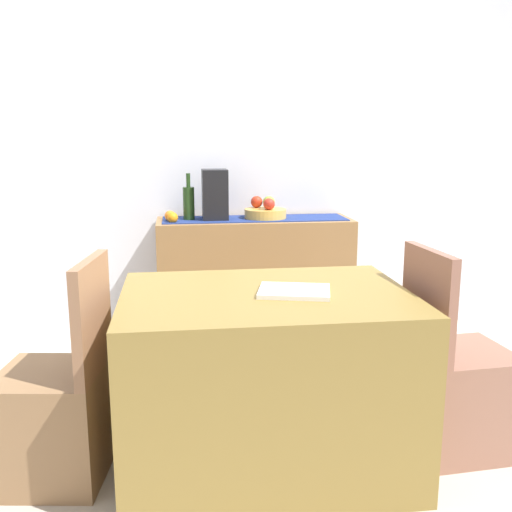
{
  "coord_description": "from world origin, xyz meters",
  "views": [
    {
      "loc": [
        -0.39,
        -2.77,
        1.36
      ],
      "look_at": [
        0.03,
        0.35,
        0.7
      ],
      "focal_mm": 40.83,
      "sensor_mm": 36.0,
      "label": 1
    }
  ],
  "objects_px": {
    "wine_bottle": "(189,203)",
    "open_book": "(294,291)",
    "fruit_bowl": "(265,213)",
    "coffee_maker": "(215,195)",
    "chair_near_window": "(57,415)",
    "sideboard_console": "(255,281)",
    "dining_table": "(266,379)",
    "chair_by_corner": "(457,391)"
  },
  "relations": [
    {
      "from": "wine_bottle",
      "to": "open_book",
      "type": "bearing_deg",
      "value": -75.65
    },
    {
      "from": "fruit_bowl",
      "to": "coffee_maker",
      "type": "bearing_deg",
      "value": 180.0
    },
    {
      "from": "chair_near_window",
      "to": "wine_bottle",
      "type": "bearing_deg",
      "value": 68.91
    },
    {
      "from": "coffee_maker",
      "to": "sideboard_console",
      "type": "bearing_deg",
      "value": 0.0
    },
    {
      "from": "coffee_maker",
      "to": "chair_near_window",
      "type": "relative_size",
      "value": 0.36
    },
    {
      "from": "chair_near_window",
      "to": "dining_table",
      "type": "bearing_deg",
      "value": 0.16
    },
    {
      "from": "fruit_bowl",
      "to": "coffee_maker",
      "type": "distance_m",
      "value": 0.35
    },
    {
      "from": "chair_near_window",
      "to": "chair_by_corner",
      "type": "relative_size",
      "value": 1.0
    },
    {
      "from": "dining_table",
      "to": "chair_by_corner",
      "type": "xyz_separation_m",
      "value": [
        0.84,
        -0.0,
        -0.1
      ]
    },
    {
      "from": "dining_table",
      "to": "chair_by_corner",
      "type": "relative_size",
      "value": 1.29
    },
    {
      "from": "fruit_bowl",
      "to": "open_book",
      "type": "height_order",
      "value": "fruit_bowl"
    },
    {
      "from": "wine_bottle",
      "to": "dining_table",
      "type": "relative_size",
      "value": 0.26
    },
    {
      "from": "fruit_bowl",
      "to": "wine_bottle",
      "type": "distance_m",
      "value": 0.5
    },
    {
      "from": "chair_near_window",
      "to": "open_book",
      "type": "bearing_deg",
      "value": -1.6
    },
    {
      "from": "fruit_bowl",
      "to": "wine_bottle",
      "type": "height_order",
      "value": "wine_bottle"
    },
    {
      "from": "sideboard_console",
      "to": "wine_bottle",
      "type": "bearing_deg",
      "value": 180.0
    },
    {
      "from": "chair_near_window",
      "to": "chair_by_corner",
      "type": "distance_m",
      "value": 1.68
    },
    {
      "from": "coffee_maker",
      "to": "dining_table",
      "type": "xyz_separation_m",
      "value": [
        0.11,
        -1.47,
        -0.61
      ]
    },
    {
      "from": "fruit_bowl",
      "to": "chair_by_corner",
      "type": "distance_m",
      "value": 1.7
    },
    {
      "from": "coffee_maker",
      "to": "chair_by_corner",
      "type": "height_order",
      "value": "coffee_maker"
    },
    {
      "from": "sideboard_console",
      "to": "fruit_bowl",
      "type": "relative_size",
      "value": 4.64
    },
    {
      "from": "coffee_maker",
      "to": "open_book",
      "type": "xyz_separation_m",
      "value": [
        0.22,
        -1.5,
        -0.24
      ]
    },
    {
      "from": "dining_table",
      "to": "chair_near_window",
      "type": "xyz_separation_m",
      "value": [
        -0.84,
        -0.0,
        -0.1
      ]
    },
    {
      "from": "open_book",
      "to": "wine_bottle",
      "type": "bearing_deg",
      "value": 118.48
    },
    {
      "from": "sideboard_console",
      "to": "dining_table",
      "type": "height_order",
      "value": "sideboard_console"
    },
    {
      "from": "open_book",
      "to": "chair_near_window",
      "type": "distance_m",
      "value": 1.07
    },
    {
      "from": "fruit_bowl",
      "to": "chair_near_window",
      "type": "bearing_deg",
      "value": -125.72
    },
    {
      "from": "dining_table",
      "to": "chair_by_corner",
      "type": "bearing_deg",
      "value": -0.08
    },
    {
      "from": "fruit_bowl",
      "to": "open_book",
      "type": "xyz_separation_m",
      "value": [
        -0.11,
        -1.5,
        -0.11
      ]
    },
    {
      "from": "fruit_bowl",
      "to": "chair_near_window",
      "type": "xyz_separation_m",
      "value": [
        -1.06,
        -1.47,
        -0.59
      ]
    },
    {
      "from": "chair_near_window",
      "to": "fruit_bowl",
      "type": "bearing_deg",
      "value": 54.28
    },
    {
      "from": "sideboard_console",
      "to": "coffee_maker",
      "type": "height_order",
      "value": "coffee_maker"
    },
    {
      "from": "chair_by_corner",
      "to": "chair_near_window",
      "type": "bearing_deg",
      "value": -179.96
    },
    {
      "from": "open_book",
      "to": "chair_near_window",
      "type": "height_order",
      "value": "chair_near_window"
    },
    {
      "from": "sideboard_console",
      "to": "coffee_maker",
      "type": "relative_size",
      "value": 3.91
    },
    {
      "from": "sideboard_console",
      "to": "chair_by_corner",
      "type": "distance_m",
      "value": 1.63
    },
    {
      "from": "coffee_maker",
      "to": "dining_table",
      "type": "distance_m",
      "value": 1.6
    },
    {
      "from": "sideboard_console",
      "to": "fruit_bowl",
      "type": "bearing_deg",
      "value": 0.0
    },
    {
      "from": "open_book",
      "to": "dining_table",
      "type": "bearing_deg",
      "value": 179.17
    },
    {
      "from": "fruit_bowl",
      "to": "wine_bottle",
      "type": "bearing_deg",
      "value": 180.0
    },
    {
      "from": "fruit_bowl",
      "to": "sideboard_console",
      "type": "bearing_deg",
      "value": 180.0
    },
    {
      "from": "wine_bottle",
      "to": "coffee_maker",
      "type": "xyz_separation_m",
      "value": [
        0.17,
        0.0,
        0.05
      ]
    }
  ]
}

